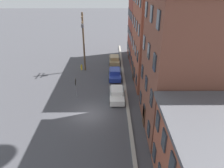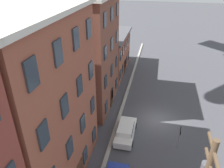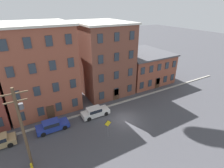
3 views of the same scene
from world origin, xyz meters
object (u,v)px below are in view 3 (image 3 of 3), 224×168
object	(u,v)px
utility_pole	(22,126)
fire_hydrant	(32,166)
car_blue	(52,125)
caution_sign	(108,126)
car_white	(95,112)

from	to	relation	value
utility_pole	fire_hydrant	distance (m)	4.89
car_blue	utility_pole	distance (m)	7.55
caution_sign	utility_pole	distance (m)	10.02
car_blue	car_white	size ratio (longest dim) A/B	1.00
car_white	utility_pole	size ratio (longest dim) A/B	0.46
car_blue	fire_hydrant	size ratio (longest dim) A/B	4.58
car_blue	caution_sign	xyz separation A→B (m)	(6.10, -5.14, 1.06)
car_white	utility_pole	world-z (taller)	utility_pole
car_white	fire_hydrant	distance (m)	11.58
car_blue	fire_hydrant	bearing A→B (deg)	-121.14
car_blue	utility_pole	bearing A→B (deg)	-123.21
car_white	fire_hydrant	xyz separation A→B (m)	(-10.04, -5.76, -0.27)
car_white	fire_hydrant	size ratio (longest dim) A/B	4.58
car_white	caution_sign	xyz separation A→B (m)	(-0.54, -5.27, 1.06)
utility_pole	fire_hydrant	xyz separation A→B (m)	(-0.12, -0.62, -4.85)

